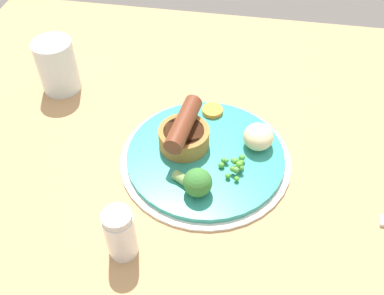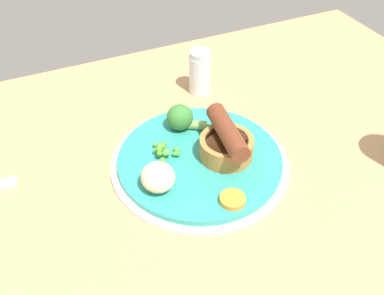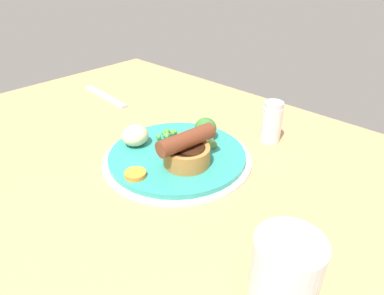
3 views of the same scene
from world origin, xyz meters
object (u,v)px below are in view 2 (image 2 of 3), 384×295
potato_chunk_0 (158,177)px  carrot_slice_1 (233,199)px  sausage_pudding (227,143)px  salt_shaker (200,72)px  dinner_plate (200,161)px  broccoli_floret_near (181,118)px  pea_pile (165,151)px

potato_chunk_0 → carrot_slice_1: size_ratio=1.42×
sausage_pudding → salt_shaker: 19.29cm
dinner_plate → broccoli_floret_near: broccoli_floret_near is taller
broccoli_floret_near → salt_shaker: 12.82cm
pea_pile → carrot_slice_1: 12.87cm
dinner_plate → potato_chunk_0: potato_chunk_0 is taller
sausage_pudding → pea_pile: sausage_pudding is taller
salt_shaker → pea_pile: bearing=-129.9°
sausage_pudding → broccoli_floret_near: sausage_pudding is taller
pea_pile → carrot_slice_1: bearing=-67.8°
broccoli_floret_near → salt_shaker: size_ratio=0.76×
dinner_plate → potato_chunk_0: 8.70cm
dinner_plate → pea_pile: pea_pile is taller
sausage_pudding → carrot_slice_1: (-3.31, -8.27, -2.10)cm
potato_chunk_0 → broccoli_floret_near: bearing=53.1°
potato_chunk_0 → salt_shaker: bearing=52.6°
dinner_plate → carrot_slice_1: bearing=-88.3°
dinner_plate → pea_pile: 5.43cm
dinner_plate → broccoli_floret_near: 7.87cm
pea_pile → salt_shaker: (12.64, 15.13, 1.63)cm
sausage_pudding → potato_chunk_0: (-11.25, -1.83, -0.60)cm
broccoli_floret_near → potato_chunk_0: 13.11cm
dinner_plate → sausage_pudding: size_ratio=2.46×
carrot_slice_1 → salt_shaker: (7.78, 27.04, 2.20)cm
pea_pile → salt_shaker: 19.79cm
broccoli_floret_near → potato_chunk_0: (-7.87, -10.48, -0.08)cm
sausage_pudding → pea_pile: bearing=73.1°
dinner_plate → pea_pile: (-4.57, 2.33, 1.78)cm
sausage_pudding → pea_pile: size_ratio=2.21×
sausage_pudding → carrot_slice_1: sausage_pudding is taller
sausage_pudding → pea_pile: 9.07cm
carrot_slice_1 → salt_shaker: size_ratio=0.43×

